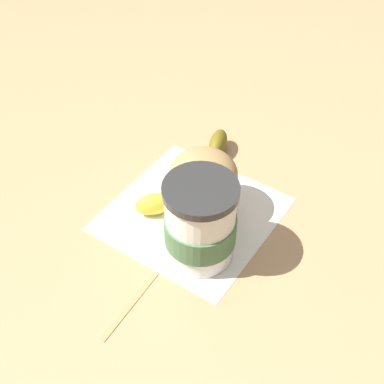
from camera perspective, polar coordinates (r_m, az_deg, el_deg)
name	(u,v)px	position (r m, az deg, el deg)	size (l,w,h in m)	color
ground_plane	(192,214)	(0.74, 0.00, -2.39)	(3.00, 3.00, 0.00)	tan
paper_napkin	(192,214)	(0.74, 0.00, -2.35)	(0.21, 0.21, 0.00)	white
coffee_cup	(200,223)	(0.65, 0.88, -3.34)	(0.09, 0.09, 0.12)	white
muffin	(203,182)	(0.71, 1.21, 1.03)	(0.09, 0.09, 0.10)	white
banana	(195,175)	(0.77, 0.30, 1.86)	(0.08, 0.22, 0.03)	yellow
wooden_stirrer	(130,305)	(0.65, -6.60, -11.89)	(0.11, 0.01, 0.00)	tan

